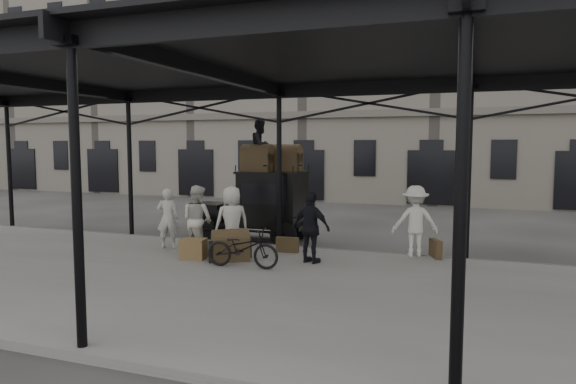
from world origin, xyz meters
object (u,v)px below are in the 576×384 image
Objects in this scene: taxi at (263,203)px; steamer_trunk_platform at (230,248)px; steamer_trunk_roof_near at (257,160)px; porter_official at (311,228)px; bicycle at (242,248)px; porter_left at (168,218)px.

taxi reaches higher than steamer_trunk_platform.
steamer_trunk_roof_near is at bearing 65.02° from steamer_trunk_platform.
bicycle is (-1.35, -0.99, -0.40)m from porter_official.
steamer_trunk_roof_near reaches higher than bicycle.
porter_official is at bearing -22.85° from steamer_trunk_platform.
porter_official is 1.72m from bicycle.
steamer_trunk_roof_near is at bearing -149.34° from porter_left.
bicycle is 1.98× the size of steamer_trunk_platform.
taxi is at bearing 62.83° from steamer_trunk_platform.
bicycle is (2.86, -1.34, -0.36)m from porter_left.
porter_left is 0.94× the size of bicycle.
bicycle is 4.19m from steamer_trunk_roof_near.
steamer_trunk_platform is at bearing -77.92° from steamer_trunk_roof_near.
porter_official is at bearing 153.67° from porter_left.
porter_left reaches higher than bicycle.
bicycle reaches higher than steamer_trunk_platform.
steamer_trunk_roof_near is (-1.15, 3.55, 1.91)m from bicycle.
taxi is at bearing 12.60° from bicycle.
porter_official is 2.05m from steamer_trunk_platform.
porter_official is 1.94× the size of steamer_trunk_platform.
porter_official is (2.42, -2.81, -0.20)m from taxi.
taxi is 3.71m from porter_official.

